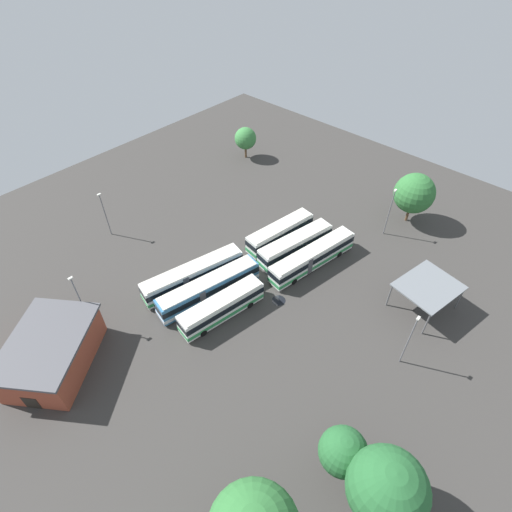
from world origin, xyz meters
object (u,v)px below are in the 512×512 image
(bus_row1_slot0, at_px, (312,257))
(tree_west_edge, at_px, (245,138))
(bus_row0_slot2, at_px, (193,275))
(bus_row1_slot1, at_px, (295,245))
(lamp_post_by_building, at_px, (409,339))
(lamp_post_mid_lot, at_px, (390,210))
(tree_north_edge, at_px, (387,488))
(lamp_post_near_entrance, at_px, (80,300))
(bus_row0_slot1, at_px, (209,288))
(tree_south_edge, at_px, (414,193))
(maintenance_shelter, at_px, (429,287))
(bus_row0_slot0, at_px, (222,307))
(tree_northeast, at_px, (343,452))
(bus_row1_slot2, at_px, (280,233))
(lamp_post_far_corner, at_px, (105,213))
(depot_building, at_px, (51,352))

(bus_row1_slot0, bearing_deg, tree_west_edge, 60.34)
(bus_row0_slot2, relative_size, bus_row1_slot1, 1.16)
(lamp_post_by_building, relative_size, tree_west_edge, 1.32)
(bus_row1_slot0, relative_size, lamp_post_mid_lot, 1.78)
(bus_row1_slot1, bearing_deg, tree_north_edge, -129.59)
(lamp_post_by_building, relative_size, lamp_post_near_entrance, 0.96)
(lamp_post_by_building, bearing_deg, bus_row0_slot2, 106.33)
(bus_row0_slot1, height_order, bus_row0_slot2, same)
(tree_south_edge, bearing_deg, bus_row1_slot0, 164.96)
(tree_south_edge, bearing_deg, bus_row1_slot1, 155.27)
(maintenance_shelter, bearing_deg, tree_south_edge, 32.98)
(lamp_post_mid_lot, bearing_deg, tree_west_edge, 85.37)
(bus_row1_slot0, bearing_deg, lamp_post_by_building, -108.88)
(bus_row1_slot1, bearing_deg, bus_row0_slot0, -178.25)
(lamp_post_mid_lot, distance_m, tree_south_edge, 5.97)
(bus_row0_slot2, xyz_separation_m, maintenance_shelter, (18.16, -26.36, 2.23))
(bus_row0_slot1, xyz_separation_m, tree_northeast, (-6.98, -26.16, 2.69))
(tree_south_edge, bearing_deg, tree_northeast, -161.46)
(maintenance_shelter, bearing_deg, bus_row1_slot2, 96.31)
(bus_row1_slot2, bearing_deg, bus_row0_slot2, 168.46)
(bus_row1_slot1, height_order, lamp_post_mid_lot, lamp_post_mid_lot)
(bus_row1_slot0, bearing_deg, tree_south_edge, -15.04)
(bus_row1_slot1, distance_m, lamp_post_mid_lot, 16.08)
(bus_row1_slot1, xyz_separation_m, tree_north_edge, (-22.76, -27.52, 3.88))
(maintenance_shelter, xyz_separation_m, tree_northeast, (-25.39, -3.39, 0.46))
(bus_row1_slot2, distance_m, lamp_post_by_building, 26.42)
(bus_row1_slot0, xyz_separation_m, lamp_post_by_building, (-6.17, -18.04, 2.93))
(bus_row0_slot0, height_order, tree_south_edge, tree_south_edge)
(lamp_post_near_entrance, distance_m, tree_west_edge, 47.93)
(tree_north_edge, xyz_separation_m, tree_south_edge, (42.26, 18.54, -0.12))
(bus_row0_slot2, height_order, lamp_post_far_corner, lamp_post_far_corner)
(lamp_post_near_entrance, height_order, lamp_post_far_corner, lamp_post_near_entrance)
(bus_row1_slot0, xyz_separation_m, tree_west_edge, (16.94, 29.76, 2.48))
(bus_row0_slot2, relative_size, depot_building, 1.05)
(lamp_post_mid_lot, xyz_separation_m, tree_west_edge, (2.76, 34.08, -0.49))
(bus_row1_slot0, bearing_deg, tree_northeast, -138.27)
(bus_row0_slot1, distance_m, bus_row1_slot2, 15.86)
(bus_row0_slot2, height_order, bus_row1_slot1, same)
(bus_row0_slot1, xyz_separation_m, bus_row0_slot2, (0.25, 3.59, 0.00))
(bus_row0_slot1, bearing_deg, lamp_post_by_building, -70.94)
(lamp_post_by_building, xyz_separation_m, tree_north_edge, (-16.08, -5.88, 0.95))
(bus_row0_slot0, distance_m, bus_row0_slot1, 3.84)
(bus_row1_slot1, xyz_separation_m, lamp_post_far_corner, (-16.86, 25.32, 2.64))
(bus_row0_slot1, height_order, tree_north_edge, tree_north_edge)
(lamp_post_mid_lot, bearing_deg, tree_north_edge, -151.73)
(bus_row1_slot0, height_order, bus_row1_slot1, same)
(bus_row1_slot2, height_order, tree_north_edge, tree_north_edge)
(maintenance_shelter, bearing_deg, tree_north_edge, -162.97)
(tree_north_edge, bearing_deg, maintenance_shelter, 17.03)
(maintenance_shelter, xyz_separation_m, tree_south_edge, (16.34, 10.60, 1.53))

